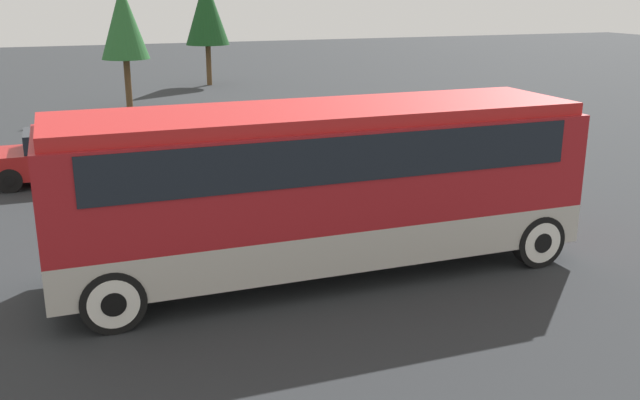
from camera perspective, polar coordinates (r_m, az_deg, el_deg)
The scene contains 6 objects.
ground_plane at distance 13.43m, azimuth -0.00°, elevation -5.69°, with size 120.00×120.00×0.00m, color #26282B.
tour_bus at distance 12.87m, azimuth 0.40°, elevation 2.02°, with size 9.58×2.69×3.09m.
parked_car_near at distance 20.75m, azimuth -19.03°, elevation 3.45°, with size 4.31×1.80×1.41m.
parked_car_mid at distance 20.91m, azimuth 3.86°, elevation 4.34°, with size 4.78×1.82×1.32m.
tree_left at distance 32.78m, azimuth -15.45°, elevation 13.54°, with size 2.07×2.07×5.32m.
tree_center at distance 39.95m, azimuth -9.07°, elevation 14.70°, with size 2.34×2.34×5.75m.
Camera 1 is at (-4.33, -11.65, 5.08)m, focal length 40.00 mm.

